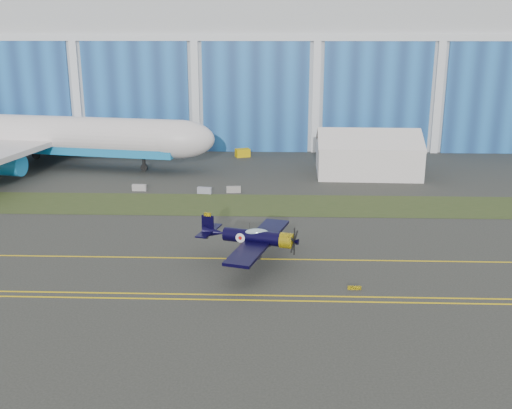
{
  "coord_description": "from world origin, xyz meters",
  "views": [
    {
      "loc": [
        15.02,
        -61.0,
        22.34
      ],
      "look_at": [
        12.74,
        2.58,
        3.46
      ],
      "focal_mm": 42.0,
      "sensor_mm": 36.0,
      "label": 1
    }
  ],
  "objects_px": {
    "warbird": "(253,237)",
    "shipping_container": "(136,149)",
    "tent": "(368,151)",
    "jetliner": "(30,94)",
    "tug": "(243,153)"
  },
  "relations": [
    {
      "from": "tent",
      "to": "jetliner",
      "type": "bearing_deg",
      "value": 177.14
    },
    {
      "from": "tug",
      "to": "tent",
      "type": "bearing_deg",
      "value": -52.27
    },
    {
      "from": "warbird",
      "to": "shipping_container",
      "type": "relative_size",
      "value": 2.79
    },
    {
      "from": "tent",
      "to": "shipping_container",
      "type": "relative_size",
      "value": 2.86
    },
    {
      "from": "shipping_container",
      "to": "tug",
      "type": "height_order",
      "value": "shipping_container"
    },
    {
      "from": "tent",
      "to": "tug",
      "type": "height_order",
      "value": "tent"
    },
    {
      "from": "warbird",
      "to": "shipping_container",
      "type": "xyz_separation_m",
      "value": [
        -23.33,
        51.27,
        -1.63
      ]
    },
    {
      "from": "jetliner",
      "to": "tent",
      "type": "bearing_deg",
      "value": 5.4
    },
    {
      "from": "warbird",
      "to": "tent",
      "type": "distance_m",
      "value": 41.74
    },
    {
      "from": "shipping_container",
      "to": "tent",
      "type": "bearing_deg",
      "value": 6.82
    },
    {
      "from": "tug",
      "to": "warbird",
      "type": "bearing_deg",
      "value": -106.66
    },
    {
      "from": "tug",
      "to": "jetliner",
      "type": "bearing_deg",
      "value": 172.58
    },
    {
      "from": "warbird",
      "to": "tug",
      "type": "xyz_separation_m",
      "value": [
        -3.9,
        50.69,
        -2.14
      ]
    },
    {
      "from": "jetliner",
      "to": "tent",
      "type": "xyz_separation_m",
      "value": [
        54.47,
        -4.12,
        -8.29
      ]
    },
    {
      "from": "jetliner",
      "to": "tug",
      "type": "bearing_deg",
      "value": 23.35
    }
  ]
}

